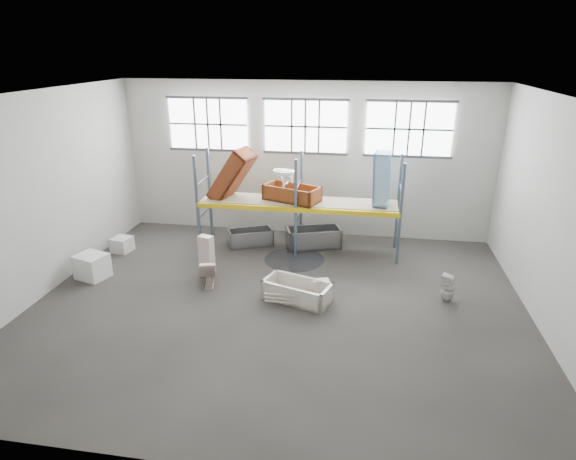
% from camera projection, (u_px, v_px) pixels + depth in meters
% --- Properties ---
extents(floor, '(12.00, 10.00, 0.10)m').
position_uv_depth(floor, '(278.00, 306.00, 11.78)').
color(floor, '#47413C').
rests_on(floor, ground).
extents(ceiling, '(12.00, 10.00, 0.10)m').
position_uv_depth(ceiling, '(277.00, 93.00, 9.94)').
color(ceiling, silver).
rests_on(ceiling, ground).
extents(wall_back, '(12.00, 0.10, 5.00)m').
position_uv_depth(wall_back, '(305.00, 160.00, 15.51)').
color(wall_back, '#ABA99F').
rests_on(wall_back, ground).
extents(wall_front, '(12.00, 0.10, 5.00)m').
position_uv_depth(wall_front, '(208.00, 329.00, 6.21)').
color(wall_front, '#B4B2A7').
rests_on(wall_front, ground).
extents(wall_left, '(0.10, 10.00, 5.00)m').
position_uv_depth(wall_left, '(37.00, 196.00, 11.76)').
color(wall_left, '#BBB8AE').
rests_on(wall_left, ground).
extents(wall_right, '(0.10, 10.00, 5.00)m').
position_uv_depth(wall_right, '(561.00, 223.00, 9.96)').
color(wall_right, '#AFACA1').
rests_on(wall_right, ground).
extents(window_left, '(2.60, 0.04, 1.60)m').
position_uv_depth(window_left, '(208.00, 124.00, 15.49)').
color(window_left, white).
rests_on(window_left, wall_back).
extents(window_mid, '(2.60, 0.04, 1.60)m').
position_uv_depth(window_mid, '(305.00, 127.00, 15.01)').
color(window_mid, white).
rests_on(window_mid, wall_back).
extents(window_right, '(2.60, 0.04, 1.60)m').
position_uv_depth(window_right, '(409.00, 129.00, 14.54)').
color(window_right, white).
rests_on(window_right, wall_back).
extents(rack_upright_la, '(0.08, 0.08, 3.00)m').
position_uv_depth(rack_upright_la, '(197.00, 205.00, 14.34)').
color(rack_upright_la, slate).
rests_on(rack_upright_la, floor).
extents(rack_upright_lb, '(0.08, 0.08, 3.00)m').
position_uv_depth(rack_upright_lb, '(210.00, 193.00, 15.44)').
color(rack_upright_lb, slate).
rests_on(rack_upright_lb, floor).
extents(rack_upright_ma, '(0.08, 0.08, 3.00)m').
position_uv_depth(rack_upright_ma, '(296.00, 210.00, 13.89)').
color(rack_upright_ma, slate).
rests_on(rack_upright_ma, floor).
extents(rack_upright_mb, '(0.08, 0.08, 3.00)m').
position_uv_depth(rack_upright_mb, '(301.00, 198.00, 14.99)').
color(rack_upright_mb, slate).
rests_on(rack_upright_mb, floor).
extents(rack_upright_ra, '(0.08, 0.08, 3.00)m').
position_uv_depth(rack_upright_ra, '(400.00, 215.00, 13.44)').
color(rack_upright_ra, slate).
rests_on(rack_upright_ra, floor).
extents(rack_upright_rb, '(0.08, 0.08, 3.00)m').
position_uv_depth(rack_upright_rb, '(398.00, 202.00, 14.55)').
color(rack_upright_rb, slate).
rests_on(rack_upright_rb, floor).
extents(rack_beam_front, '(6.00, 0.10, 0.14)m').
position_uv_depth(rack_beam_front, '(296.00, 210.00, 13.89)').
color(rack_beam_front, yellow).
rests_on(rack_beam_front, floor).
extents(rack_beam_back, '(6.00, 0.10, 0.14)m').
position_uv_depth(rack_beam_back, '(301.00, 198.00, 14.99)').
color(rack_beam_back, yellow).
rests_on(rack_beam_back, floor).
extents(shelf_deck, '(5.90, 1.10, 0.03)m').
position_uv_depth(shelf_deck, '(299.00, 201.00, 14.41)').
color(shelf_deck, gray).
rests_on(shelf_deck, floor).
extents(wet_patch, '(1.80, 1.80, 0.00)m').
position_uv_depth(wet_patch, '(294.00, 259.00, 14.24)').
color(wet_patch, black).
rests_on(wet_patch, floor).
extents(bathtub_beige, '(1.84, 1.28, 0.49)m').
position_uv_depth(bathtub_beige, '(297.00, 291.00, 11.89)').
color(bathtub_beige, beige).
rests_on(bathtub_beige, floor).
extents(cistern_spare, '(0.45, 0.33, 0.39)m').
position_uv_depth(cistern_spare, '(321.00, 287.00, 12.03)').
color(cistern_spare, beige).
rests_on(cistern_spare, bathtub_beige).
extents(sink_in_tub, '(0.45, 0.45, 0.14)m').
position_uv_depth(sink_in_tub, '(308.00, 289.00, 12.19)').
color(sink_in_tub, beige).
rests_on(sink_in_tub, bathtub_beige).
extents(toilet_beige, '(0.57, 0.80, 0.74)m').
position_uv_depth(toilet_beige, '(209.00, 272.00, 12.61)').
color(toilet_beige, beige).
rests_on(toilet_beige, floor).
extents(cistern_tall, '(0.43, 0.34, 1.18)m').
position_uv_depth(cistern_tall, '(207.00, 256.00, 13.04)').
color(cistern_tall, beige).
rests_on(cistern_tall, floor).
extents(toilet_white, '(0.42, 0.42, 0.72)m').
position_uv_depth(toilet_white, '(448.00, 288.00, 11.79)').
color(toilet_white, silver).
rests_on(toilet_white, floor).
extents(steel_tub_left, '(1.53, 1.16, 0.51)m').
position_uv_depth(steel_tub_left, '(251.00, 237.00, 15.23)').
color(steel_tub_left, '#B4B6BC').
rests_on(steel_tub_left, floor).
extents(steel_tub_right, '(1.84, 1.27, 0.61)m').
position_uv_depth(steel_tub_right, '(313.00, 237.00, 15.06)').
color(steel_tub_right, '#AFB0B6').
rests_on(steel_tub_right, floor).
extents(rust_tub_flat, '(1.85, 1.35, 0.47)m').
position_uv_depth(rust_tub_flat, '(292.00, 193.00, 14.35)').
color(rust_tub_flat, brown).
rests_on(rust_tub_flat, shelf_deck).
extents(rust_tub_tilted, '(1.59, 1.14, 1.75)m').
position_uv_depth(rust_tub_tilted, '(232.00, 176.00, 14.42)').
color(rust_tub_tilted, '#863910').
rests_on(rust_tub_tilted, shelf_deck).
extents(sink_on_shelf, '(0.75, 0.66, 0.56)m').
position_uv_depth(sink_on_shelf, '(284.00, 187.00, 13.96)').
color(sink_on_shelf, white).
rests_on(sink_on_shelf, rust_tub_flat).
extents(blue_tub_upright, '(0.57, 0.78, 1.55)m').
position_uv_depth(blue_tub_upright, '(382.00, 179.00, 13.73)').
color(blue_tub_upright, '#89B6D6').
rests_on(blue_tub_upright, shelf_deck).
extents(bucket, '(0.38, 0.38, 0.34)m').
position_uv_depth(bucket, '(294.00, 298.00, 11.71)').
color(bucket, silver).
rests_on(bucket, floor).
extents(carton_near, '(0.94, 0.87, 0.67)m').
position_uv_depth(carton_near, '(92.00, 266.00, 13.02)').
color(carton_near, white).
rests_on(carton_near, floor).
extents(carton_far, '(0.63, 0.63, 0.45)m').
position_uv_depth(carton_far, '(122.00, 244.00, 14.75)').
color(carton_far, silver).
rests_on(carton_far, floor).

